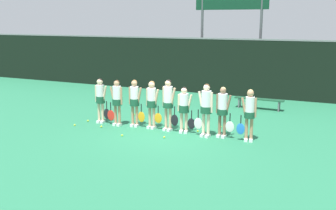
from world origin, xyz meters
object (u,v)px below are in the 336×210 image
player_3 (152,101)px  player_5 (184,106)px  bench_courtside (259,100)px  tennis_ball_4 (164,137)px  tennis_ball_5 (134,115)px  tennis_ball_7 (221,127)px  tennis_ball_1 (88,121)px  tennis_ball_8 (75,125)px  player_4 (168,101)px  player_6 (206,106)px  tennis_ball_6 (203,131)px  scoreboard (231,7)px  player_7 (223,108)px  player_2 (135,99)px  player_8 (249,111)px  tennis_ball_0 (101,127)px  player_0 (100,97)px  tennis_ball_2 (198,131)px  player_1 (117,99)px  tennis_ball_3 (122,135)px

player_3 → player_5: size_ratio=1.08×
bench_courtside → tennis_ball_4: (-1.95, -5.61, -0.38)m
tennis_ball_5 → tennis_ball_7: (3.79, -0.30, -0.00)m
tennis_ball_1 → tennis_ball_8: size_ratio=1.05×
bench_courtside → player_4: 5.26m
player_6 → tennis_ball_6: player_6 is taller
scoreboard → player_3: scoreboard is taller
player_7 → tennis_ball_4: player_7 is taller
scoreboard → player_2: bearing=-97.0°
player_4 → tennis_ball_8: (-3.40, -0.87, -1.05)m
bench_courtside → tennis_ball_7: (-0.63, -3.56, -0.38)m
player_5 → player_8: 2.26m
player_7 → tennis_ball_0: bearing=-167.8°
player_4 → tennis_ball_7: size_ratio=27.69×
scoreboard → tennis_ball_0: 10.56m
scoreboard → player_0: scoreboard is taller
tennis_ball_5 → tennis_ball_8: 2.62m
bench_courtside → player_3: size_ratio=1.23×
player_3 → player_0: bearing=-174.4°
tennis_ball_0 → tennis_ball_7: (3.95, 1.81, -0.00)m
tennis_ball_1 → tennis_ball_2: size_ratio=1.05×
player_7 → player_8: (0.90, -0.06, -0.00)m
player_1 → player_5: (2.60, 0.14, -0.06)m
player_1 → player_6: size_ratio=0.95×
tennis_ball_1 → tennis_ball_8: (-0.07, -0.73, -0.00)m
player_1 → tennis_ball_1: 1.64m
scoreboard → tennis_ball_8: scoreboard is taller
tennis_ball_1 → scoreboard: bearing=70.9°
tennis_ball_4 → tennis_ball_8: same height
tennis_ball_3 → tennis_ball_2: bearing=35.7°
player_7 → tennis_ball_0: 4.49m
player_1 → player_6: 3.44m
player_6 → tennis_ball_7: bearing=92.5°
tennis_ball_2 → tennis_ball_3: tennis_ball_2 is taller
player_4 → tennis_ball_4: (0.26, -0.89, -1.05)m
tennis_ball_5 → tennis_ball_8: bearing=-116.9°
player_7 → tennis_ball_1: (-5.29, -0.16, -0.96)m
player_5 → player_6: 0.86m
tennis_ball_1 → tennis_ball_7: (4.90, 1.30, -0.00)m
scoreboard → tennis_ball_6: size_ratio=87.20×
scoreboard → tennis_ball_6: scoreboard is taller
player_7 → player_2: bearing=-176.4°
player_5 → tennis_ball_3: (-1.73, -1.27, -0.90)m
tennis_ball_0 → tennis_ball_5: tennis_ball_0 is taller
player_4 → tennis_ball_0: bearing=-157.4°
player_7 → tennis_ball_5: bearing=164.3°
bench_courtside → tennis_ball_7: bearing=-98.2°
player_7 → tennis_ball_6: size_ratio=25.90×
tennis_ball_0 → player_1: bearing=53.2°
player_4 → tennis_ball_8: player_4 is taller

